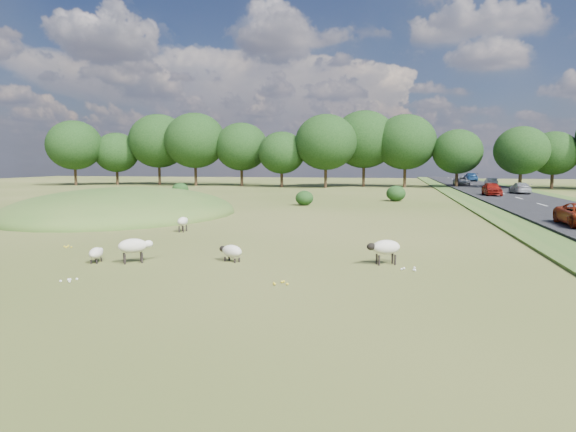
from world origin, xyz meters
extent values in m
plane|color=#394D18|center=(0.00, 20.00, 0.00)|extent=(160.00, 160.00, 0.00)
ellipsoid|color=#33561E|center=(-12.00, 12.00, 0.00)|extent=(16.00, 20.00, 4.00)
cube|color=black|center=(20.00, 30.00, 0.12)|extent=(8.00, 150.00, 0.25)
cylinder|color=black|center=(-42.96, 52.57, 1.89)|extent=(0.44, 0.44, 3.77)
ellipsoid|color=black|center=(-42.96, 52.57, 6.50)|extent=(8.81, 8.81, 7.93)
cylinder|color=black|center=(-37.62, 56.23, 1.56)|extent=(0.44, 0.44, 3.12)
ellipsoid|color=black|center=(-37.62, 56.23, 5.38)|extent=(7.28, 7.28, 6.55)
cylinder|color=black|center=(-30.54, 57.35, 2.11)|extent=(0.44, 0.44, 4.21)
ellipsoid|color=black|center=(-30.54, 57.35, 7.25)|extent=(9.83, 9.83, 8.84)
cylinder|color=black|center=(-23.43, 55.54, 2.09)|extent=(0.44, 0.44, 4.18)
ellipsoid|color=black|center=(-23.43, 55.54, 7.20)|extent=(9.75, 9.75, 8.78)
cylinder|color=black|center=(-15.94, 56.24, 1.80)|extent=(0.44, 0.44, 3.61)
ellipsoid|color=black|center=(-15.94, 56.24, 6.21)|extent=(8.41, 8.41, 7.57)
cylinder|color=black|center=(-8.82, 53.43, 1.51)|extent=(0.44, 0.44, 3.02)
ellipsoid|color=black|center=(-8.82, 53.43, 5.20)|extent=(7.04, 7.04, 6.34)
cylinder|color=black|center=(-2.08, 52.98, 1.95)|extent=(0.44, 0.44, 3.90)
ellipsoid|color=black|center=(-2.08, 52.98, 6.71)|extent=(9.09, 9.09, 8.18)
cylinder|color=black|center=(3.25, 57.90, 2.11)|extent=(0.44, 0.44, 4.22)
ellipsoid|color=black|center=(3.25, 57.90, 7.27)|extent=(9.85, 9.85, 8.86)
cylinder|color=black|center=(9.45, 56.94, 1.97)|extent=(0.44, 0.44, 3.94)
ellipsoid|color=black|center=(9.45, 56.94, 6.79)|extent=(9.20, 9.20, 8.28)
cylinder|color=black|center=(16.87, 56.01, 1.54)|extent=(0.44, 0.44, 3.09)
ellipsoid|color=black|center=(16.87, 56.01, 5.32)|extent=(7.20, 7.20, 6.48)
cylinder|color=black|center=(24.77, 52.46, 1.56)|extent=(0.44, 0.44, 3.12)
ellipsoid|color=black|center=(24.77, 52.46, 5.38)|extent=(7.29, 7.29, 6.56)
cylinder|color=black|center=(29.90, 56.26, 1.47)|extent=(0.44, 0.44, 2.93)
ellipsoid|color=black|center=(29.90, 56.26, 5.05)|extent=(6.84, 6.84, 6.16)
ellipsoid|color=black|center=(-0.14, 22.20, 0.66)|extent=(1.60, 1.60, 1.31)
ellipsoid|color=black|center=(7.89, 28.64, 0.77)|extent=(1.88, 1.88, 1.54)
ellipsoid|color=black|center=(-15.68, 31.09, 0.76)|extent=(1.87, 1.87, 1.53)
ellipsoid|color=beige|center=(7.21, -3.15, 0.67)|extent=(1.22, 0.92, 0.55)
ellipsoid|color=black|center=(6.67, -3.36, 0.71)|extent=(0.42, 0.37, 0.28)
cylinder|color=black|center=(6.97, -3.39, 0.20)|extent=(0.08, 0.08, 0.39)
cylinder|color=black|center=(6.87, -3.14, 0.20)|extent=(0.08, 0.08, 0.39)
cylinder|color=black|center=(7.56, -3.17, 0.20)|extent=(0.08, 0.08, 0.39)
cylinder|color=black|center=(7.46, -2.91, 0.20)|extent=(0.08, 0.08, 0.39)
ellipsoid|color=beige|center=(-2.35, -4.76, 0.67)|extent=(1.22, 1.09, 0.56)
ellipsoid|color=silver|center=(-1.86, -4.42, 0.71)|extent=(0.44, 0.42, 0.28)
cylinder|color=black|center=(-2.16, -4.47, 0.20)|extent=(0.08, 0.08, 0.40)
cylinder|color=black|center=(-2.01, -4.69, 0.20)|extent=(0.08, 0.08, 0.40)
cylinder|color=black|center=(-2.69, -4.83, 0.20)|extent=(0.08, 0.08, 0.40)
cylinder|color=black|center=(-2.53, -5.05, 0.20)|extent=(0.08, 0.08, 0.40)
ellipsoid|color=beige|center=(1.31, -3.75, 0.42)|extent=(1.07, 0.88, 0.48)
ellipsoid|color=black|center=(0.86, -3.51, 0.45)|extent=(0.38, 0.35, 0.24)
cylinder|color=black|center=(1.01, -3.73, 0.09)|extent=(0.07, 0.07, 0.18)
cylinder|color=black|center=(1.12, -3.52, 0.09)|extent=(0.07, 0.07, 0.18)
cylinder|color=black|center=(1.50, -3.99, 0.09)|extent=(0.07, 0.07, 0.18)
cylinder|color=black|center=(1.61, -3.78, 0.09)|extent=(0.07, 0.07, 0.18)
ellipsoid|color=beige|center=(-3.96, 3.92, 0.58)|extent=(0.56, 0.97, 0.48)
ellipsoid|color=silver|center=(-3.99, 4.42, 0.62)|extent=(0.25, 0.32, 0.24)
cylinder|color=black|center=(-4.09, 4.18, 0.17)|extent=(0.07, 0.07, 0.34)
cylinder|color=black|center=(-3.86, 4.20, 0.17)|extent=(0.07, 0.07, 0.34)
cylinder|color=black|center=(-4.06, 3.64, 0.17)|extent=(0.07, 0.07, 0.34)
cylinder|color=black|center=(-3.82, 3.65, 0.17)|extent=(0.07, 0.07, 0.34)
ellipsoid|color=beige|center=(-3.78, -4.98, 0.38)|extent=(0.60, 0.92, 0.43)
ellipsoid|color=silver|center=(-3.87, -4.52, 0.41)|extent=(0.26, 0.31, 0.22)
cylinder|color=black|center=(-3.93, -4.75, 0.08)|extent=(0.06, 0.06, 0.16)
cylinder|color=black|center=(-3.72, -4.71, 0.08)|extent=(0.06, 0.06, 0.16)
cylinder|color=black|center=(-3.84, -5.24, 0.08)|extent=(0.06, 0.06, 0.16)
cylinder|color=black|center=(-3.63, -5.20, 0.08)|extent=(0.06, 0.06, 0.16)
imported|color=#9B9CA2|center=(18.10, 60.01, 0.90)|extent=(2.16, 4.68, 1.30)
imported|color=maroon|center=(18.10, 35.81, 0.96)|extent=(1.68, 4.17, 1.42)
imported|color=#94979B|center=(21.90, 39.95, 0.88)|extent=(1.75, 4.32, 1.25)
imported|color=#B4B6BC|center=(21.90, 57.40, 0.87)|extent=(1.30, 3.74, 1.23)
imported|color=navy|center=(21.90, 77.27, 1.02)|extent=(2.15, 5.30, 1.54)
camera|label=1|loc=(7.31, -22.68, 3.91)|focal=32.00mm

